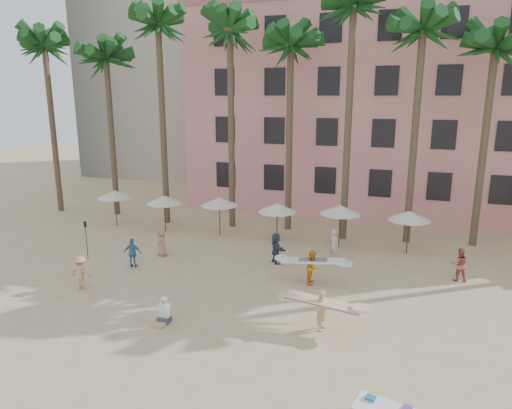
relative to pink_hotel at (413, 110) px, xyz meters
name	(u,v)px	position (x,y,z in m)	size (l,w,h in m)	color
ground	(218,340)	(-7.00, -26.00, -8.00)	(120.00, 120.00, 0.00)	#D1B789
pink_hotel	(413,110)	(0.00, 0.00, 0.00)	(35.00, 14.00, 16.00)	pink
palm_row	(313,34)	(-6.49, -11.00, 4.97)	(44.40, 5.40, 16.30)	brown
umbrella_row	(247,204)	(-10.00, -13.50, -5.67)	(22.50, 2.70, 2.73)	#332B23
beach_towel	(387,408)	(-0.63, -28.20, -7.97)	(1.99, 1.42, 0.14)	white
carrier_yellow	(322,307)	(-3.32, -24.01, -7.02)	(3.02, 0.89, 1.72)	tan
carrier_white	(313,266)	(-4.55, -19.47, -7.07)	(3.19, 0.91, 1.72)	orange
beachgoers	(244,255)	(-8.43, -18.80, -7.14)	(18.67, 8.45, 1.83)	tan
paddle	(86,235)	(-17.68, -19.83, -6.59)	(0.18, 0.04, 2.23)	black
seated_man	(164,314)	(-9.68, -25.40, -7.63)	(0.48, 0.83, 1.08)	#3F3F4C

